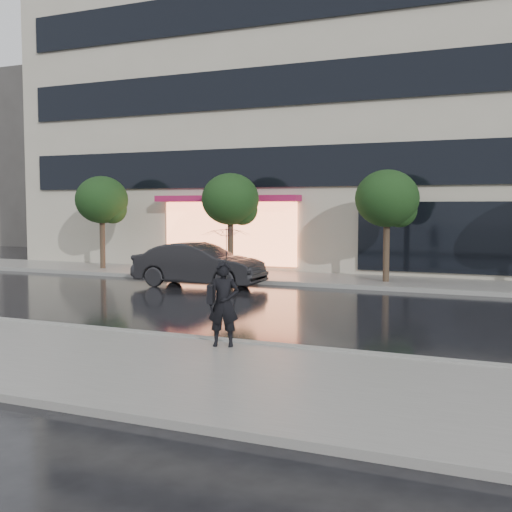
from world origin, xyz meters
The scene contains 12 objects.
ground centered at (0.00, 0.00, 0.00)m, with size 120.00×120.00×0.00m, color black.
sidewalk_near centered at (0.00, -3.25, 0.06)m, with size 60.00×4.50×0.12m, color slate.
sidewalk_far centered at (0.00, 10.25, 0.06)m, with size 60.00×3.50×0.12m, color slate.
curb_near centered at (0.00, -1.00, 0.07)m, with size 60.00×0.25×0.14m, color gray.
curb_far centered at (0.00, 8.50, 0.07)m, with size 60.00×0.25×0.14m, color gray.
office_building centered at (0.00, 17.97, 9.00)m, with size 30.00×12.76×18.00m.
bg_building_left centered at (-28.00, 26.00, 6.00)m, with size 14.00×10.00×12.00m, color #59544F.
tree_far_west centered at (-8.94, 10.03, 2.92)m, with size 2.20×2.20×3.99m.
tree_mid_west centered at (-2.94, 10.03, 2.92)m, with size 2.20×2.20×3.99m.
tree_mid_east centered at (3.06, 10.03, 2.92)m, with size 2.20×2.20×3.99m.
parked_car centered at (-2.76, 7.06, 0.74)m, with size 1.57×4.49×1.48m, color black.
pedestrian_with_umbrella centered at (2.48, -1.49, 1.58)m, with size 1.11×1.12×2.23m.
Camera 1 is at (7.75, -12.08, 2.73)m, focal length 45.00 mm.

